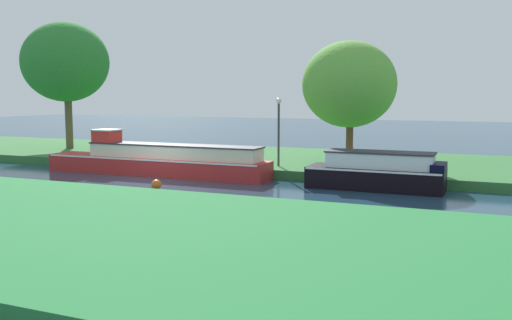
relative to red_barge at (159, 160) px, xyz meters
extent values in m
plane|color=#1F3B50|center=(0.50, -1.20, -0.66)|extent=(120.00, 120.00, 0.00)
cube|color=#316C34|center=(0.50, 5.80, -0.46)|extent=(72.00, 10.00, 0.40)
cube|color=#B32626|center=(-0.20, 0.00, -0.26)|extent=(10.90, 1.57, 0.80)
cube|color=white|center=(-0.20, 0.00, 0.10)|extent=(10.68, 1.60, 0.07)
cube|color=beige|center=(0.78, 0.00, 0.42)|extent=(8.21, 1.19, 0.56)
cube|color=#2D2D33|center=(0.78, 0.00, 0.73)|extent=(8.31, 1.26, 0.06)
cube|color=red|center=(-2.82, 0.00, 0.99)|extent=(1.01, 1.01, 0.58)
cube|color=beige|center=(-2.82, 0.00, 1.31)|extent=(1.11, 1.07, 0.06)
cube|color=black|center=(9.73, 0.00, -0.24)|extent=(5.15, 1.68, 0.83)
cube|color=white|center=(9.73, 0.00, 0.13)|extent=(5.04, 1.71, 0.07)
cube|color=white|center=(9.90, 0.00, 0.46)|extent=(3.95, 1.28, 0.57)
cube|color=#2E2B33|center=(9.90, 0.00, 0.77)|extent=(4.05, 1.35, 0.06)
cube|color=black|center=(12.05, 0.00, 0.32)|extent=(0.51, 1.41, 0.28)
cylinder|color=brown|center=(-9.59, 5.15, 1.66)|extent=(0.43, 0.43, 3.83)
ellipsoid|color=#2A782E|center=(-9.59, 5.01, 4.86)|extent=(5.40, 4.57, 4.66)
cylinder|color=brown|center=(7.49, 5.07, 1.03)|extent=(0.34, 0.34, 2.57)
ellipsoid|color=#5FA23D|center=(7.49, 4.79, 3.43)|extent=(4.42, 4.43, 4.05)
cylinder|color=#333338|center=(4.95, 2.16, 1.15)|extent=(0.10, 0.10, 2.81)
sphere|color=white|center=(4.95, 2.16, 2.67)|extent=(0.24, 0.24, 0.24)
cylinder|color=brown|center=(-2.07, 1.19, 0.08)|extent=(0.15, 0.15, 0.68)
cylinder|color=#44372E|center=(1.75, 1.19, 0.18)|extent=(0.13, 0.13, 0.88)
sphere|color=#E55919|center=(2.07, -3.40, -0.46)|extent=(0.39, 0.39, 0.39)
camera|label=1|loc=(13.83, -21.37, 2.96)|focal=39.38mm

